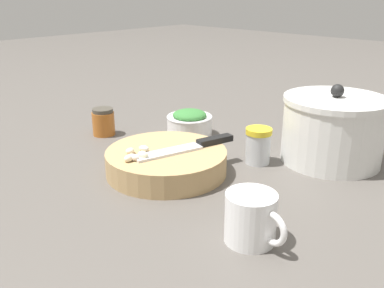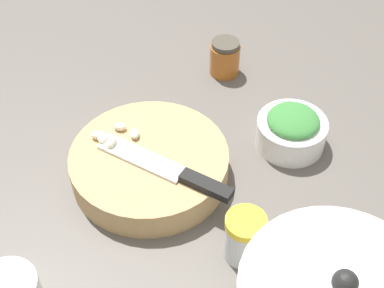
{
  "view_description": "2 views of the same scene",
  "coord_description": "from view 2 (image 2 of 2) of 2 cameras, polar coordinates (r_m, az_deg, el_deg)",
  "views": [
    {
      "loc": [
        0.6,
        -0.61,
        0.37
      ],
      "look_at": [
        0.03,
        -0.0,
        0.06
      ],
      "focal_mm": 40.0,
      "sensor_mm": 36.0,
      "label": 1
    },
    {
      "loc": [
        0.53,
        0.17,
        0.65
      ],
      "look_at": [
        -0.02,
        0.01,
        0.07
      ],
      "focal_mm": 50.0,
      "sensor_mm": 36.0,
      "label": 2
    }
  ],
  "objects": [
    {
      "name": "honey_jar",
      "position": [
        1.05,
        3.33,
        9.21
      ],
      "size": [
        0.06,
        0.06,
        0.07
      ],
      "color": "#B26023",
      "rests_on": "ground_plane"
    },
    {
      "name": "spice_jar",
      "position": [
        0.75,
        5.61,
        -9.87
      ],
      "size": [
        0.06,
        0.06,
        0.08
      ],
      "color": "silver",
      "rests_on": "ground_plane"
    },
    {
      "name": "ground_plane",
      "position": [
        0.86,
        -1.17,
        -3.99
      ],
      "size": [
        5.0,
        5.0,
        0.0
      ],
      "primitive_type": "plane",
      "color": "#56514C"
    },
    {
      "name": "garlic_cloves",
      "position": [
        0.86,
        -8.53,
        0.81
      ],
      "size": [
        0.06,
        0.08,
        0.02
      ],
      "color": "silver",
      "rests_on": "cutting_board"
    },
    {
      "name": "cutting_board",
      "position": [
        0.85,
        -4.54,
        -2.2
      ],
      "size": [
        0.25,
        0.25,
        0.05
      ],
      "color": "tan",
      "rests_on": "ground_plane"
    },
    {
      "name": "herb_bowl",
      "position": [
        0.91,
        10.58,
        1.51
      ],
      "size": [
        0.12,
        0.12,
        0.07
      ],
      "color": "white",
      "rests_on": "ground_plane"
    },
    {
      "name": "chef_knife",
      "position": [
        0.8,
        -2.15,
        -2.87
      ],
      "size": [
        0.09,
        0.23,
        0.01
      ],
      "rotation": [
        0.0,
        0.0,
        2.88
      ],
      "color": "black",
      "rests_on": "cutting_board"
    }
  ]
}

